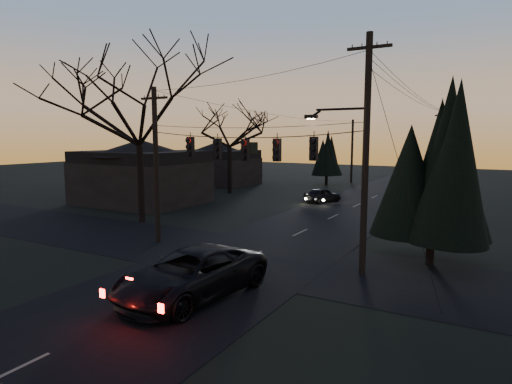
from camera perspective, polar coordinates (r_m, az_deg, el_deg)
The scene contains 16 objects.
ground_plane at distance 14.07m, azimuth -22.72°, elevation -17.78°, with size 160.00×160.00×0.00m, color black.
main_road at distance 30.05m, azimuth 8.97°, elevation -3.90°, with size 8.00×120.00×0.02m, color black.
cross_road at distance 21.23m, azimuth -0.68°, elevation -8.58°, with size 60.00×7.00×0.02m, color black.
utility_pole_right at distance 19.18m, azimuth 13.93°, elevation -10.59°, with size 5.00×0.30×10.00m, color black, non-canonical shape.
utility_pole_left at distance 24.70m, azimuth -12.88°, elevation -6.50°, with size 1.80×0.30×8.50m, color black, non-canonical shape.
utility_pole_far_r at distance 46.26m, azimuth 23.35°, elevation -0.48°, with size 1.80×0.30×8.50m, color black, non-canonical shape.
utility_pole_far_l at distance 56.35m, azimuth 12.57°, elevation 1.26°, with size 0.30×0.30×8.00m, color black, non-canonical shape.
span_signal_assembly at distance 20.54m, azimuth -1.28°, elevation 5.80°, with size 11.50×0.44×1.55m.
bare_tree_left at distance 30.13m, azimuth -15.42°, elevation 10.04°, with size 10.71×10.71×10.55m.
evergreen_right at distance 20.74m, azimuth 22.71°, elevation 3.08°, with size 4.57×4.57×7.81m.
bare_tree_dist at distance 44.20m, azimuth -3.59°, elevation 8.55°, with size 7.58×7.58×9.66m.
evergreen_dist at distance 52.74m, azimuth 9.43°, elevation 4.98°, with size 3.27×3.27×6.26m.
house_left_near at distance 38.94m, azimuth -15.07°, elevation 2.65°, with size 10.00×8.00×5.60m.
house_left_far at distance 53.20m, azimuth -5.24°, elevation 3.86°, with size 9.00×7.00×5.20m.
suv_near at distance 16.06m, azimuth -8.54°, elevation -10.79°, with size 2.86×6.21×1.73m, color black.
sedan_oncoming_a at distance 38.67m, azimuth 8.85°, elevation -0.43°, with size 1.52×3.79×1.29m, color black.
Camera 1 is at (10.27, -7.64, 5.85)m, focal length 30.00 mm.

